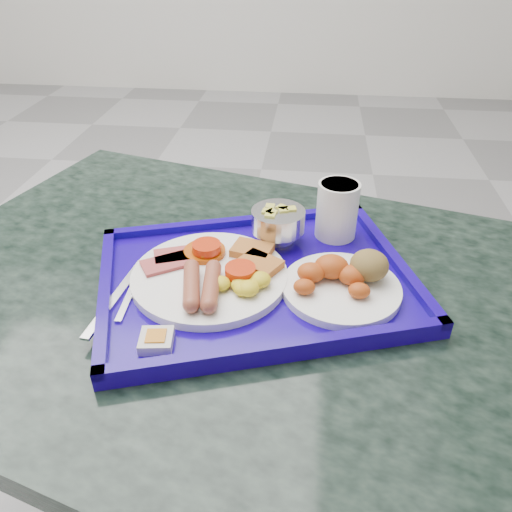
{
  "coord_description": "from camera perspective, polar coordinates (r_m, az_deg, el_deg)",
  "views": [
    {
      "loc": [
        0.95,
        -1.46,
        1.24
      ],
      "look_at": [
        0.88,
        -0.81,
        0.81
      ],
      "focal_mm": 35.0,
      "sensor_mm": 36.0,
      "label": 1
    }
  ],
  "objects": [
    {
      "name": "fruit_bowl",
      "position": [
        0.87,
        2.52,
        4.02
      ],
      "size": [
        0.09,
        0.09,
        0.07
      ],
      "color": "#B2B2B4",
      "rests_on": "tray"
    },
    {
      "name": "floor",
      "position": [
        2.14,
        -21.49,
        -4.51
      ],
      "size": [
        6.0,
        6.0,
        0.0
      ],
      "primitive_type": "plane",
      "color": "#9C9B9E",
      "rests_on": "ground"
    },
    {
      "name": "main_plate",
      "position": [
        0.79,
        -4.78,
        -2.04
      ],
      "size": [
        0.25,
        0.25,
        0.04
      ],
      "rotation": [
        0.0,
        0.0,
        0.06
      ],
      "color": "white",
      "rests_on": "tray"
    },
    {
      "name": "bread_plate",
      "position": [
        0.78,
        10.06,
        -2.67
      ],
      "size": [
        0.18,
        0.18,
        0.06
      ],
      "rotation": [
        0.0,
        0.0,
        -0.06
      ],
      "color": "white",
      "rests_on": "tray"
    },
    {
      "name": "tray",
      "position": [
        0.81,
        0.0,
        -2.74
      ],
      "size": [
        0.57,
        0.49,
        0.03
      ],
      "rotation": [
        0.0,
        0.0,
        0.31
      ],
      "color": "#16038C",
      "rests_on": "table"
    },
    {
      "name": "knife",
      "position": [
        0.79,
        -15.7,
        -4.5
      ],
      "size": [
        0.03,
        0.19,
        0.0
      ],
      "primitive_type": "cube",
      "rotation": [
        0.0,
        0.0,
        -0.11
      ],
      "color": "#B2B2B4",
      "rests_on": "tray"
    },
    {
      "name": "table",
      "position": [
        0.93,
        -0.28,
        -13.37
      ],
      "size": [
        1.38,
        1.1,
        0.75
      ],
      "rotation": [
        0.0,
        0.0,
        -0.28
      ],
      "color": "gray",
      "rests_on": "floor"
    },
    {
      "name": "juice_cup",
      "position": [
        0.9,
        9.27,
        5.4
      ],
      "size": [
        0.07,
        0.07,
        0.1
      ],
      "color": "white",
      "rests_on": "tray"
    },
    {
      "name": "jam_packet",
      "position": [
        0.69,
        -11.31,
        -9.43
      ],
      "size": [
        0.05,
        0.05,
        0.02
      ],
      "rotation": [
        0.0,
        0.0,
        0.13
      ],
      "color": "silver",
      "rests_on": "tray"
    },
    {
      "name": "spoon",
      "position": [
        0.83,
        -12.7,
        -1.62
      ],
      "size": [
        0.03,
        0.17,
        0.01
      ],
      "rotation": [
        0.0,
        0.0,
        0.05
      ],
      "color": "#B2B2B4",
      "rests_on": "tray"
    }
  ]
}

